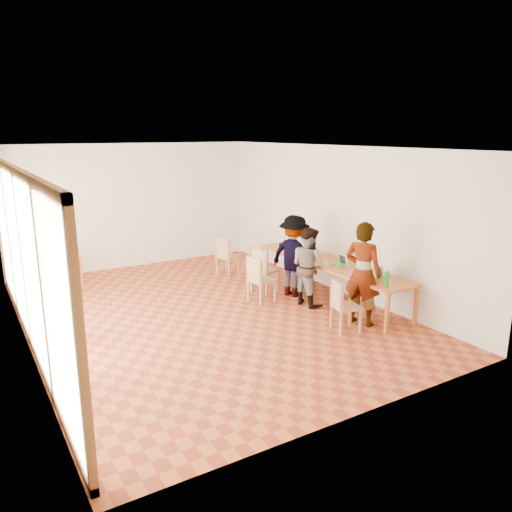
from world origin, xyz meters
The scene contains 25 objects.
ground centered at (0.00, 0.00, 0.00)m, with size 8.00×8.00×0.00m, color #B0572A.
wall_back centered at (0.00, 4.00, 1.50)m, with size 6.00×0.10×3.00m, color beige.
wall_front centered at (0.00, -4.00, 1.50)m, with size 6.00×0.10×3.00m, color beige.
wall_right centered at (3.00, 0.00, 1.50)m, with size 0.10×8.00×3.00m, color beige.
window_wall centered at (-2.96, 0.00, 1.50)m, with size 0.10×8.00×3.00m, color white.
ceiling centered at (0.00, 0.00, 3.02)m, with size 6.00×8.00×0.04m, color white.
communal_table centered at (2.50, -0.45, 0.70)m, with size 0.80×4.00×0.75m.
side_table centered at (-2.01, 3.08, 0.67)m, with size 0.90×0.90×0.75m.
chair_near centered at (1.58, -1.91, 0.54)m, with size 0.50×0.50×0.47m.
chair_mid centered at (1.14, 0.03, 0.57)m, with size 0.50×0.50×0.49m.
chair_far centered at (1.52, 0.51, 0.59)m, with size 0.58×0.58×0.51m.
chair_empty centered at (1.50, 2.09, 0.55)m, with size 0.55×0.55×0.47m.
chair_spare centered at (-2.40, -0.09, 0.58)m, with size 0.46×0.46×0.50m.
person_near centered at (2.11, -1.83, 0.91)m, with size 0.66×0.43×1.81m, color gray.
person_mid centered at (1.93, -0.53, 0.76)m, with size 0.74×0.58×1.53m, color gray.
person_far centered at (2.01, 0.06, 0.83)m, with size 1.07×0.62×1.66m, color gray.
laptop_near centered at (2.57, -1.71, 0.81)m, with size 0.30×0.32×0.23m.
laptop_mid centered at (2.55, -0.76, 0.81)m, with size 0.24×0.27×0.22m.
laptop_far centered at (2.56, 0.92, 0.81)m, with size 0.28×0.30×0.22m.
yellow_mug centered at (2.49, -1.46, 0.79)m, with size 0.11×0.11×0.09m, color yellow.
green_bottle centered at (2.26, -2.24, 0.89)m, with size 0.07×0.07×0.28m, color #157818.
clear_glass centered at (2.52, 0.99, 0.80)m, with size 0.07×0.07×0.09m, color silver.
condiment_cup centered at (2.26, -0.69, 0.78)m, with size 0.08×0.08×0.06m, color white.
pink_phone centered at (2.63, 1.42, 0.76)m, with size 0.05×0.10×0.01m, color #EF537A.
black_pouch centered at (2.48, 1.06, 0.80)m, with size 0.16×0.26×0.09m, color black.
Camera 1 is at (-3.70, -7.89, 3.27)m, focal length 35.00 mm.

